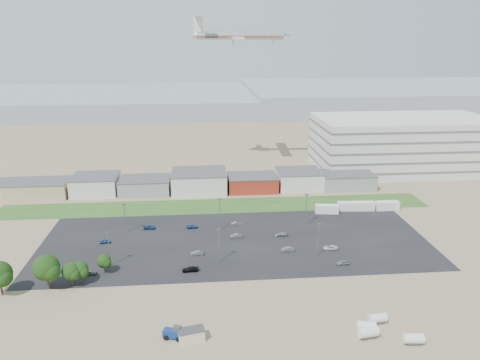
{
  "coord_description": "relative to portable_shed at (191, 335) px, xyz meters",
  "views": [
    {
      "loc": [
        -5.45,
        -113.65,
        61.46
      ],
      "look_at": [
        6.61,
        22.0,
        19.33
      ],
      "focal_mm": 35.0,
      "sensor_mm": 36.0,
      "label": 1
    }
  ],
  "objects": [
    {
      "name": "lightpole_front_r",
      "position": [
        36.28,
        37.1,
        3.63
      ],
      "size": [
        1.18,
        0.49,
        10.03
      ],
      "primitive_type": null,
      "color": "slate",
      "rests_on": "ground"
    },
    {
      "name": "grass_strip",
      "position": [
        8.17,
        81.11,
        -1.38
      ],
      "size": [
        160.0,
        16.0,
        0.02
      ],
      "primitive_type": "cube",
      "color": "#2D4E1D",
      "rests_on": "ground"
    },
    {
      "name": "tree_right",
      "position": [
        -28.82,
        26.64,
        2.1
      ],
      "size": [
        4.64,
        4.64,
        6.97
      ],
      "primitive_type": null,
      "color": "black",
      "rests_on": "ground"
    },
    {
      "name": "tree_near",
      "position": [
        -23.77,
        31.83,
        1.67
      ],
      "size": [
        4.07,
        4.07,
        6.1
      ],
      "primitive_type": null,
      "color": "black",
      "rests_on": "ground"
    },
    {
      "name": "box_trailer_c",
      "position": [
        61.87,
        71.91,
        0.22
      ],
      "size": [
        8.72,
        3.19,
        3.21
      ],
      "primitive_type": null,
      "rotation": [
        0.0,
        0.0,
        -0.06
      ],
      "color": "silver",
      "rests_on": "ground"
    },
    {
      "name": "parked_car_5",
      "position": [
        -27.23,
        50.98,
        -0.81
      ],
      "size": [
        3.48,
        1.61,
        1.15
      ],
      "primitive_type": "imported",
      "rotation": [
        0.0,
        0.0,
        -1.49
      ],
      "color": "navy",
      "rests_on": "ground"
    },
    {
      "name": "building_row",
      "position": [
        -8.83,
        100.11,
        2.61
      ],
      "size": [
        170.0,
        20.0,
        8.0
      ],
      "primitive_type": null,
      "color": "silver",
      "rests_on": "ground"
    },
    {
      "name": "parked_car_10",
      "position": [
        -27.57,
        31.11,
        -0.84
      ],
      "size": [
        3.88,
        1.91,
        1.09
      ],
      "primitive_type": "imported",
      "rotation": [
        0.0,
        0.0,
        1.68
      ],
      "color": "#595B5E",
      "rests_on": "ground"
    },
    {
      "name": "parked_car_12",
      "position": [
        28.01,
        51.62,
        -0.79
      ],
      "size": [
        4.17,
        1.79,
        1.2
      ],
      "primitive_type": "imported",
      "rotation": [
        0.0,
        0.0,
        -1.6
      ],
      "color": "#A5A5AA",
      "rests_on": "ground"
    },
    {
      "name": "parking_lot",
      "position": [
        13.17,
        49.11,
        -1.38
      ],
      "size": [
        120.0,
        50.0,
        0.01
      ],
      "primitive_type": "cube",
      "color": "black",
      "rests_on": "ground"
    },
    {
      "name": "telehandler",
      "position": [
        -3.76,
        1.21,
        0.1
      ],
      "size": [
        7.53,
        4.42,
        2.98
      ],
      "primitive_type": null,
      "rotation": [
        0.0,
        0.0,
        -0.31
      ],
      "color": "navy",
      "rests_on": "ground"
    },
    {
      "name": "parked_car_3",
      "position": [
        -0.68,
        30.54,
        -0.74
      ],
      "size": [
        4.47,
        1.94,
        1.28
      ],
      "primitive_type": "imported",
      "rotation": [
        0.0,
        0.0,
        -1.54
      ],
      "color": "black",
      "rests_on": "ground"
    },
    {
      "name": "parked_car_11",
      "position": [
        14.67,
        61.51,
        -0.77
      ],
      "size": [
        3.79,
        1.42,
        1.24
      ],
      "primitive_type": "imported",
      "rotation": [
        0.0,
        0.0,
        1.6
      ],
      "color": "#A5A5AA",
      "rests_on": "ground"
    },
    {
      "name": "storage_tank_ne",
      "position": [
        41.27,
        2.79,
        -0.18
      ],
      "size": [
        4.21,
        2.41,
        2.42
      ],
      "primitive_type": null,
      "rotation": [
        0.0,
        0.0,
        0.1
      ],
      "color": "silver",
      "rests_on": "ground"
    },
    {
      "name": "storage_tank_se",
      "position": [
        46.04,
        -5.03,
        -0.14
      ],
      "size": [
        4.33,
        2.43,
        2.5
      ],
      "primitive_type": null,
      "rotation": [
        0.0,
        0.0,
        -0.09
      ],
      "color": "silver",
      "rests_on": "ground"
    },
    {
      "name": "parked_car_2",
      "position": [
        41.8,
        30.58,
        -0.78
      ],
      "size": [
        3.58,
        1.47,
        1.22
      ],
      "primitive_type": "imported",
      "rotation": [
        0.0,
        0.0,
        -1.56
      ],
      "color": "#A5A5AA",
      "rests_on": "ground"
    },
    {
      "name": "storage_tank_sw",
      "position": [
        37.37,
        -2.17,
        -0.08
      ],
      "size": [
        4.63,
        2.82,
        2.6
      ],
      "primitive_type": null,
      "rotation": [
        0.0,
        0.0,
        0.16
      ],
      "color": "silver",
      "rests_on": "ground"
    },
    {
      "name": "airliner",
      "position": [
        22.39,
        135.61,
        60.05
      ],
      "size": [
        49.06,
        34.73,
        14.03
      ],
      "primitive_type": null,
      "rotation": [
        0.0,
        0.0,
        -0.05
      ],
      "color": "silver"
    },
    {
      "name": "lightpole_front_l",
      "position": [
        -23.03,
        35.94,
        3.66
      ],
      "size": [
        1.19,
        0.5,
        10.1
      ],
      "primitive_type": null,
      "color": "slate",
      "rests_on": "ground"
    },
    {
      "name": "tree_mid",
      "position": [
        -30.7,
        25.44,
        2.28
      ],
      "size": [
        4.89,
        4.89,
        7.33
      ],
      "primitive_type": null,
      "color": "black",
      "rests_on": "ground"
    },
    {
      "name": "parked_car_7",
      "position": [
        13.66,
        51.71,
        -0.75
      ],
      "size": [
        4.01,
        1.82,
        1.28
      ],
      "primitive_type": "imported",
      "rotation": [
        0.0,
        0.0,
        -1.45
      ],
      "color": "#595B5E",
      "rests_on": "ground"
    },
    {
      "name": "lightpole_back_l",
      "position": [
        -21.97,
        58.85,
        3.56
      ],
      "size": [
        1.16,
        0.48,
        9.89
      ],
      "primitive_type": null,
      "color": "slate",
      "rests_on": "ground"
    },
    {
      "name": "portable_shed",
      "position": [
        0.0,
        0.0,
        0.0
      ],
      "size": [
        5.98,
        3.97,
        2.77
      ],
      "primitive_type": null,
      "rotation": [
        0.0,
        0.0,
        0.22
      ],
      "color": "beige",
      "rests_on": "ground"
    },
    {
      "name": "lightpole_front_m",
      "position": [
        7.51,
        35.77,
        3.57
      ],
      "size": [
        1.17,
        0.49,
        9.91
      ],
      "primitive_type": null,
      "color": "slate",
      "rests_on": "ground"
    },
    {
      "name": "ground",
      "position": [
        8.17,
        29.11,
        -1.39
      ],
      "size": [
        700.0,
        700.0,
        0.0
      ],
      "primitive_type": "plane",
      "color": "#7E6950",
      "rests_on": "ground"
    },
    {
      "name": "hills_backdrop",
      "position": [
        48.17,
        344.11,
        3.11
      ],
      "size": [
        700.0,
        200.0,
        9.0
      ],
      "primitive_type": null,
      "color": "gray",
      "rests_on": "ground"
    },
    {
      "name": "parked_car_4",
      "position": [
        1.23,
        40.31,
        -0.76
      ],
      "size": [
        3.83,
        1.44,
        1.25
      ],
      "primitive_type": "imported",
      "rotation": [
        0.0,
        0.0,
        -1.54
      ],
      "color": "#595B5E",
      "rests_on": "ground"
    },
    {
      "name": "storage_tank_nw",
      "position": [
        37.82,
        0.22,
        -0.18
      ],
      "size": [
        4.3,
        2.66,
        2.41
      ],
      "primitive_type": null,
      "rotation": [
        0.0,
        0.0,
        -0.17
      ],
      "color": "silver",
      "rests_on": "ground"
    },
    {
      "name": "tree_left",
      "position": [
        -36.25,
        24.31,
        3.93
      ],
      "size": [
        7.08,
        7.08,
        10.62
      ],
      "primitive_type": null,
      "color": "black",
      "rests_on": "ground"
    },
    {
      "name": "lightpole_back_m",
      "position": [
        8.73,
        58.55,
        4.04
      ],
      "size": [
        1.28,
        0.53,
        10.86
      ],
      "primitive_type": null,
      "color": "slate",
      "rests_on": "ground"
    },
    {
      "name": "parked_car_6",
      "position": [
        -0.4,
        60.52,
        -0.84
      ],
      "size": [
        3.86,
        1.76,
        1.1
      ],
      "primitive_type": "imported",
      "rotation": [
        0.0,
        0.0,
        1.63
      ],
      "color": "navy",
      "rests_on": "ground"
    },
    {
      "name": "parking_garage",
      "position": [
        98.17,
        124.11,
        11.11
      ],
      "size": [
        80.0,
        40.0,
        25.0
      ],
      "primitive_type": "cube",
      "color": "silver",
      "rests_on": "ground"
    },
    {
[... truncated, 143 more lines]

